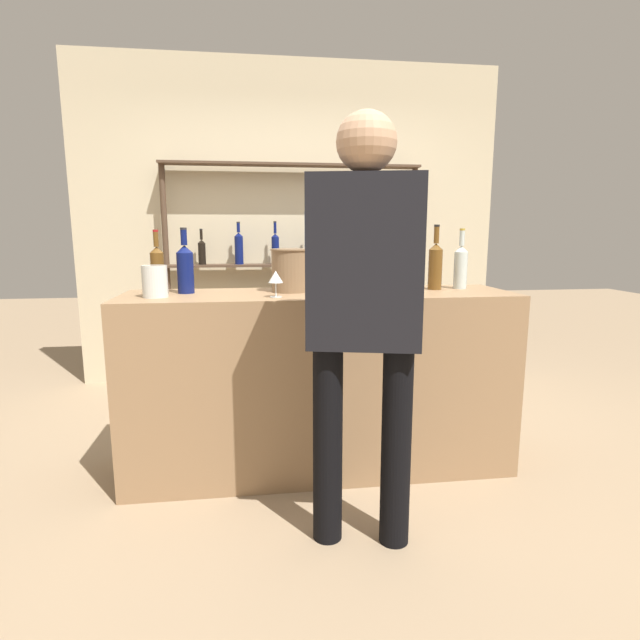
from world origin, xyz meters
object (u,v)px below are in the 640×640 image
(cork_jar, at_px, (155,281))
(customer_center, at_px, (364,301))
(counter_bottle_0, at_px, (409,266))
(counter_bottle_2, at_px, (158,268))
(server_behind_counter, at_px, (339,279))
(counter_bottle_3, at_px, (461,266))
(wine_glass, at_px, (276,278))
(counter_bottle_5, at_px, (185,268))
(counter_bottle_1, at_px, (435,265))
(ice_bucket, at_px, (290,270))
(counter_bottle_4, at_px, (392,267))

(cork_jar, distance_m, customer_center, 1.14)
(counter_bottle_0, height_order, counter_bottle_2, counter_bottle_0)
(customer_center, distance_m, server_behind_counter, 1.72)
(counter_bottle_3, bearing_deg, server_behind_counter, 122.40)
(wine_glass, relative_size, server_behind_counter, 0.08)
(counter_bottle_5, height_order, server_behind_counter, server_behind_counter)
(counter_bottle_0, distance_m, counter_bottle_2, 1.37)
(wine_glass, distance_m, cork_jar, 0.61)
(counter_bottle_1, relative_size, ice_bucket, 1.56)
(counter_bottle_3, distance_m, counter_bottle_5, 1.57)
(counter_bottle_3, distance_m, customer_center, 1.12)
(cork_jar, height_order, customer_center, customer_center)
(wine_glass, bearing_deg, counter_bottle_3, 12.48)
(cork_jar, relative_size, customer_center, 0.09)
(cork_jar, xyz_separation_m, customer_center, (0.94, -0.66, -0.03))
(counter_bottle_1, bearing_deg, cork_jar, -174.94)
(counter_bottle_3, xyz_separation_m, customer_center, (-0.76, -0.82, -0.08))
(ice_bucket, bearing_deg, customer_center, -73.64)
(ice_bucket, relative_size, cork_jar, 1.45)
(counter_bottle_0, height_order, counter_bottle_4, counter_bottle_0)
(counter_bottle_5, height_order, cork_jar, counter_bottle_5)
(wine_glass, bearing_deg, counter_bottle_0, 8.51)
(cork_jar, bearing_deg, wine_glass, -7.58)
(counter_bottle_5, xyz_separation_m, ice_bucket, (0.57, -0.01, -0.02))
(counter_bottle_3, bearing_deg, counter_bottle_2, 178.92)
(counter_bottle_1, xyz_separation_m, counter_bottle_2, (-1.55, 0.06, -0.01))
(counter_bottle_2, distance_m, server_behind_counter, 1.44)
(counter_bottle_2, xyz_separation_m, counter_bottle_3, (1.72, -0.03, 0.00))
(counter_bottle_2, bearing_deg, counter_bottle_0, -6.86)
(counter_bottle_2, bearing_deg, server_behind_counter, 36.52)
(counter_bottle_3, bearing_deg, customer_center, -133.02)
(counter_bottle_0, height_order, counter_bottle_1, counter_bottle_1)
(counter_bottle_3, relative_size, server_behind_counter, 0.20)
(counter_bottle_0, relative_size, counter_bottle_4, 1.02)
(ice_bucket, bearing_deg, counter_bottle_5, 179.38)
(counter_bottle_5, relative_size, server_behind_counter, 0.21)
(wine_glass, bearing_deg, ice_bucket, 67.75)
(counter_bottle_3, xyz_separation_m, counter_bottle_5, (-1.57, -0.01, 0.00))
(counter_bottle_3, distance_m, ice_bucket, 1.00)
(server_behind_counter, bearing_deg, counter_bottle_5, -37.49)
(counter_bottle_0, relative_size, cork_jar, 2.22)
(counter_bottle_1, distance_m, counter_bottle_5, 1.40)
(cork_jar, xyz_separation_m, server_behind_counter, (1.14, 1.05, -0.10))
(counter_bottle_5, bearing_deg, server_behind_counter, 41.73)
(counter_bottle_4, bearing_deg, counter_bottle_2, 170.72)
(counter_bottle_0, height_order, counter_bottle_3, counter_bottle_0)
(counter_bottle_2, xyz_separation_m, counter_bottle_5, (0.15, -0.04, 0.00))
(counter_bottle_4, height_order, server_behind_counter, server_behind_counter)
(counter_bottle_1, height_order, cork_jar, counter_bottle_1)
(counter_bottle_4, relative_size, counter_bottle_5, 1.01)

